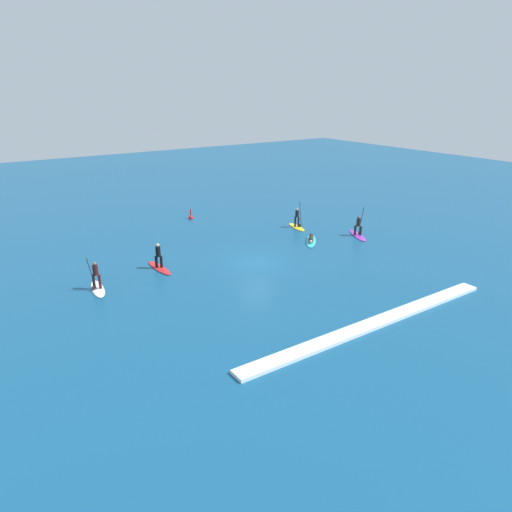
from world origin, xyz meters
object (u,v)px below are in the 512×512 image
object	(u,v)px
surfer_on_teal_board	(311,240)
surfer_on_red_board	(159,263)
surfer_on_white_board	(97,282)
marker_buoy	(191,217)
surfer_on_purple_board	(358,231)
surfer_on_yellow_board	(297,222)

from	to	relation	value
surfer_on_teal_board	surfer_on_red_board	world-z (taller)	surfer_on_red_board
surfer_on_teal_board	surfer_on_white_board	bearing A→B (deg)	-48.75
surfer_on_teal_board	surfer_on_red_board	size ratio (longest dim) A/B	0.93
surfer_on_red_board	marker_buoy	distance (m)	12.54
surfer_on_teal_board	surfer_on_red_board	xyz separation A→B (m)	(-12.30, 1.30, 0.29)
surfer_on_teal_board	marker_buoy	xyz separation A→B (m)	(-4.86, 11.39, 0.02)
surfer_on_purple_board	marker_buoy	distance (m)	15.34
surfer_on_yellow_board	surfer_on_red_board	xyz separation A→B (m)	(-13.84, -2.41, -0.03)
surfer_on_yellow_board	surfer_on_purple_board	bearing A→B (deg)	41.94
surfer_on_white_board	surfer_on_purple_board	size ratio (longest dim) A/B	0.89
surfer_on_teal_board	surfer_on_purple_board	distance (m)	4.29
surfer_on_teal_board	marker_buoy	world-z (taller)	marker_buoy
surfer_on_red_board	marker_buoy	bearing A→B (deg)	-38.55
surfer_on_purple_board	surfer_on_yellow_board	bearing A→B (deg)	54.60
surfer_on_yellow_board	marker_buoy	world-z (taller)	surfer_on_yellow_board
surfer_on_teal_board	surfer_on_red_board	bearing A→B (deg)	-54.23
surfer_on_purple_board	marker_buoy	xyz separation A→B (m)	(-9.03, 12.39, -0.24)
surfer_on_purple_board	surfer_on_red_board	bearing A→B (deg)	107.48
surfer_on_white_board	surfer_on_purple_board	xyz separation A→B (m)	(20.96, -1.16, -0.06)
surfer_on_yellow_board	marker_buoy	bearing A→B (deg)	-127.43
surfer_on_red_board	surfer_on_purple_board	bearing A→B (deg)	-100.12
surfer_on_yellow_board	surfer_on_teal_board	distance (m)	4.03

